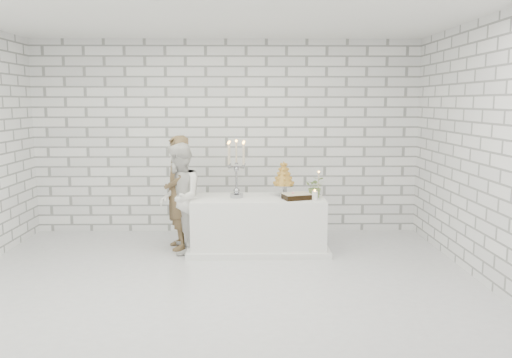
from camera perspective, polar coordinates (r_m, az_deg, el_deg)
name	(u,v)px	position (r m, az deg, el deg)	size (l,w,h in m)	color
ground	(218,285)	(6.01, -4.13, -11.48)	(6.00, 5.00, 0.01)	silver
ceiling	(215,10)	(5.73, -4.47, 17.99)	(6.00, 5.00, 0.01)	white
wall_back	(227,137)	(8.17, -3.25, 4.60)	(6.00, 0.01, 3.00)	white
wall_front	(193,192)	(3.21, -6.95, -1.47)	(6.00, 0.01, 3.00)	white
wall_right	(490,152)	(6.26, 24.30, 2.68)	(0.01, 5.00, 3.00)	white
cake_table	(258,224)	(7.21, 0.24, -4.96)	(1.80, 0.80, 0.75)	white
groom	(178,193)	(7.32, -8.59, -1.49)	(0.58, 0.38, 1.59)	brown
bride	(179,198)	(7.12, -8.38, -2.12)	(0.73, 0.57, 1.50)	white
candelabra	(236,169)	(7.07, -2.16, 1.12)	(0.32, 0.32, 0.79)	#9798A1
croquembouche	(284,178)	(7.23, 3.05, 0.07)	(0.32, 0.32, 0.49)	#A36D1C
chocolate_cake	(296,196)	(7.01, 4.45, -1.89)	(0.35, 0.25, 0.08)	black
pillar_candle	(315,196)	(6.98, 6.46, -1.81)	(0.08, 0.08, 0.12)	white
extra_taper	(319,184)	(7.33, 6.87, -0.53)	(0.06, 0.06, 0.32)	beige
flowers	(315,187)	(7.13, 6.54, -0.87)	(0.27, 0.23, 0.30)	#557E43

